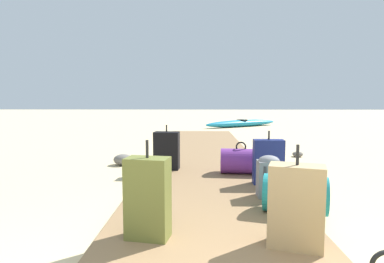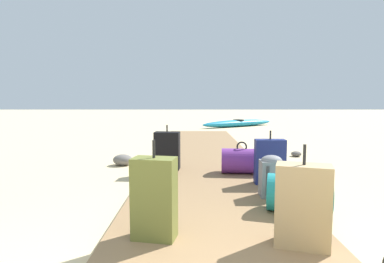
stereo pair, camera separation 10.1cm
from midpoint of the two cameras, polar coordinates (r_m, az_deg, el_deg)
The scene contains 12 objects.
ground_plane at distance 5.41m, azimuth 2.04°, elevation -7.53°, with size 60.00×60.00×0.00m, color #D1BA8C.
boardwalk at distance 6.44m, azimuth 1.72°, elevation -5.00°, with size 1.96×10.69×0.08m, color olive.
backpack_grey at distance 4.05m, azimuth 12.87°, elevation -7.27°, with size 0.26×0.25×0.49m.
suitcase_navy at distance 4.64m, azimuth 12.72°, elevation -5.05°, with size 0.41×0.19×0.73m.
suitcase_black at distance 5.46m, azimuth -4.66°, elevation -3.28°, with size 0.42×0.27×0.73m.
suitcase_tan at distance 2.78m, azimuth 17.58°, elevation -12.04°, with size 0.46×0.34×0.81m.
duffel_bag_teal at distance 3.60m, azimuth 17.19°, elevation -10.14°, with size 0.71×0.54×0.50m.
duffel_bag_purple at distance 5.21m, azimuth 8.08°, elevation -5.01°, with size 0.65×0.44×0.50m.
suitcase_olive at distance 2.82m, azimuth -7.37°, elevation -11.28°, with size 0.39×0.28×0.82m.
kayak at distance 14.60m, azimuth 7.90°, elevation 1.43°, with size 3.51×2.62×0.31m.
rock_left_near at distance 6.33m, azimuth -12.09°, elevation -4.75°, with size 0.36×0.33×0.20m, color slate.
rock_right_near at distance 7.43m, azimuth 17.19°, elevation -3.68°, with size 0.22×0.22×0.11m, color #5B5651.
Camera 2 is at (-0.23, -0.98, 1.24)m, focal length 31.13 mm.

